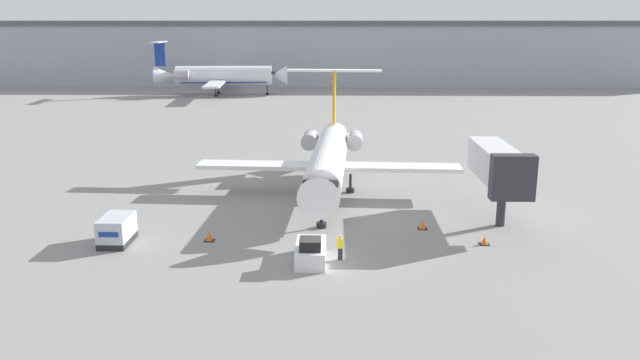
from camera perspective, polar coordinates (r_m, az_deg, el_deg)
The scene contains 11 objects.
ground_plane at distance 41.66m, azimuth -0.29°, elevation -7.68°, with size 600.00×600.00×0.00m, color gray.
terminal_building at distance 158.80m, azimuth 0.89°, elevation 11.55°, with size 180.00×16.80×15.65m.
airplane_main at distance 57.20m, azimuth 0.77°, elevation 2.00°, with size 24.32×25.76×10.59m.
pushback_tug at distance 41.80m, azimuth -0.85°, elevation -6.55°, with size 1.99×4.09×1.90m.
luggage_cart at distance 47.34m, azimuth -18.09°, elevation -4.36°, with size 1.96×3.33×2.03m.
worker_near_tug at distance 42.02m, azimuth 1.87°, elevation -6.13°, with size 0.40×0.25×1.77m.
traffic_cone_left at distance 46.43m, azimuth -10.08°, elevation -5.07°, with size 0.72×0.72×0.75m.
traffic_cone_right at distance 48.92m, azimuth 9.36°, elevation -4.07°, with size 0.72×0.72×0.69m.
traffic_cone_mid at distance 46.56m, azimuth 14.81°, elevation -5.38°, with size 0.70×0.70×0.61m.
airplane_parked_far_left at distance 137.30m, azimuth -9.08°, elevation 9.40°, with size 28.44×32.08×11.36m.
jet_bridge at distance 51.70m, azimuth 15.97°, elevation 1.30°, with size 3.20×10.27×6.19m.
Camera 1 is at (1.05, -38.60, 15.63)m, focal length 35.00 mm.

